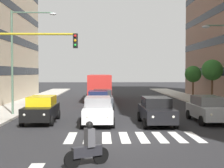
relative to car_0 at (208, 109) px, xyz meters
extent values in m
plane|color=#262628|center=(5.42, 4.65, -0.89)|extent=(180.00, 180.00, 0.00)
cube|color=silver|center=(2.27, 4.65, -0.88)|extent=(0.45, 2.80, 0.01)
cube|color=silver|center=(3.17, 4.65, -0.88)|extent=(0.45, 2.80, 0.01)
cube|color=silver|center=(4.07, 4.65, -0.88)|extent=(0.45, 2.80, 0.01)
cube|color=silver|center=(4.97, 4.65, -0.88)|extent=(0.45, 2.80, 0.01)
cube|color=silver|center=(5.87, 4.65, -0.88)|extent=(0.45, 2.80, 0.01)
cube|color=silver|center=(6.77, 4.65, -0.88)|extent=(0.45, 2.80, 0.01)
cube|color=silver|center=(7.67, 4.65, -0.88)|extent=(0.45, 2.80, 0.01)
cube|color=silver|center=(8.57, 4.65, -0.88)|extent=(0.45, 2.80, 0.01)
cube|color=#B2B7BC|center=(0.00, 0.05, -0.17)|extent=(1.80, 4.40, 0.80)
cube|color=slate|center=(0.00, -0.15, 0.53)|extent=(1.58, 2.46, 0.60)
cylinder|color=black|center=(0.90, 1.50, -0.57)|extent=(0.22, 0.64, 0.64)
cylinder|color=black|center=(-0.90, -1.40, -0.57)|extent=(0.22, 0.64, 0.64)
cylinder|color=black|center=(0.90, -1.40, -0.57)|extent=(0.22, 0.64, 0.64)
sphere|color=white|center=(0.58, 2.20, -0.09)|extent=(0.18, 0.18, 0.18)
cube|color=black|center=(3.58, 0.88, -0.17)|extent=(1.80, 4.40, 0.80)
cube|color=black|center=(3.58, 0.68, 0.53)|extent=(1.58, 2.46, 0.60)
cylinder|color=black|center=(2.68, 2.33, -0.57)|extent=(0.22, 0.64, 0.64)
cylinder|color=black|center=(4.48, 2.33, -0.57)|extent=(0.22, 0.64, 0.64)
cylinder|color=black|center=(2.68, -0.57, -0.57)|extent=(0.22, 0.64, 0.64)
cylinder|color=black|center=(4.48, -0.57, -0.57)|extent=(0.22, 0.64, 0.64)
sphere|color=white|center=(3.01, 3.03, -0.09)|extent=(0.18, 0.18, 0.18)
sphere|color=white|center=(4.16, 3.03, -0.09)|extent=(0.18, 0.18, 0.18)
cube|color=silver|center=(7.25, 0.59, -0.17)|extent=(1.80, 4.40, 0.80)
cube|color=gray|center=(7.25, 0.39, 0.53)|extent=(1.58, 2.46, 0.60)
cylinder|color=black|center=(6.35, 2.04, -0.57)|extent=(0.22, 0.64, 0.64)
cylinder|color=black|center=(8.15, 2.04, -0.57)|extent=(0.22, 0.64, 0.64)
cylinder|color=black|center=(6.35, -0.86, -0.57)|extent=(0.22, 0.64, 0.64)
cylinder|color=black|center=(8.15, -0.86, -0.57)|extent=(0.22, 0.64, 0.64)
sphere|color=white|center=(6.68, 2.74, -0.09)|extent=(0.18, 0.18, 0.18)
sphere|color=white|center=(7.83, 2.74, -0.09)|extent=(0.18, 0.18, 0.18)
cube|color=black|center=(10.97, -0.23, -0.17)|extent=(1.80, 4.40, 0.80)
cube|color=yellow|center=(10.97, -0.43, 0.53)|extent=(1.58, 2.46, 0.60)
cylinder|color=black|center=(10.07, 1.22, -0.57)|extent=(0.22, 0.64, 0.64)
cylinder|color=black|center=(11.87, 1.22, -0.57)|extent=(0.22, 0.64, 0.64)
cylinder|color=black|center=(10.07, -1.68, -0.57)|extent=(0.22, 0.64, 0.64)
cylinder|color=black|center=(11.87, -1.68, -0.57)|extent=(0.22, 0.64, 0.64)
sphere|color=white|center=(10.40, 1.92, -0.09)|extent=(0.18, 0.18, 0.18)
sphere|color=white|center=(11.55, 1.92, -0.09)|extent=(0.18, 0.18, 0.18)
cube|color=#474C51|center=(6.95, -7.91, -0.17)|extent=(1.80, 4.40, 0.80)
cube|color=#343639|center=(6.95, -8.11, 0.53)|extent=(1.58, 2.46, 0.60)
cylinder|color=black|center=(6.05, -6.46, -0.57)|extent=(0.22, 0.64, 0.64)
cylinder|color=black|center=(7.85, -6.46, -0.57)|extent=(0.22, 0.64, 0.64)
cylinder|color=black|center=(6.05, -9.36, -0.57)|extent=(0.22, 0.64, 0.64)
cylinder|color=black|center=(7.85, -9.36, -0.57)|extent=(0.22, 0.64, 0.64)
sphere|color=white|center=(6.38, -5.76, -0.09)|extent=(0.18, 0.18, 0.18)
sphere|color=white|center=(7.53, -5.76, -0.09)|extent=(0.18, 0.18, 0.18)
cube|color=navy|center=(7.33, -6.18, -0.17)|extent=(1.80, 4.40, 0.80)
cube|color=#1D2547|center=(7.33, -6.38, 0.53)|extent=(1.58, 2.46, 0.60)
cylinder|color=black|center=(6.43, -4.73, -0.57)|extent=(0.22, 0.64, 0.64)
cylinder|color=black|center=(8.23, -4.73, -0.57)|extent=(0.22, 0.64, 0.64)
cylinder|color=black|center=(6.43, -7.63, -0.57)|extent=(0.22, 0.64, 0.64)
cylinder|color=black|center=(8.23, -7.63, -0.57)|extent=(0.22, 0.64, 0.64)
sphere|color=white|center=(6.75, -4.03, -0.09)|extent=(0.18, 0.18, 0.18)
sphere|color=white|center=(7.91, -4.03, -0.09)|extent=(0.18, 0.18, 0.18)
cube|color=red|center=(7.25, -16.54, 0.86)|extent=(2.50, 10.50, 2.50)
cube|color=black|center=(7.25, -16.54, 1.41)|extent=(2.52, 9.87, 0.80)
cylinder|color=black|center=(6.00, -12.86, -0.39)|extent=(0.28, 1.00, 1.00)
cylinder|color=black|center=(8.50, -12.86, -0.39)|extent=(0.28, 1.00, 1.00)
cylinder|color=black|center=(6.00, -19.69, -0.39)|extent=(0.28, 1.00, 1.00)
cylinder|color=black|center=(8.50, -19.69, -0.39)|extent=(0.28, 1.00, 1.00)
cylinder|color=black|center=(8.01, 9.69, -0.59)|extent=(0.58, 0.37, 0.60)
cylinder|color=black|center=(7.04, 9.17, -0.59)|extent=(0.58, 0.37, 0.60)
cube|color=#232328|center=(7.52, 9.43, -0.37)|extent=(1.08, 0.73, 0.36)
cube|color=#4C4C51|center=(7.43, 9.38, 0.11)|extent=(0.42, 0.45, 0.64)
sphere|color=black|center=(7.43, 9.38, 0.55)|extent=(0.26, 0.26, 0.26)
cylinder|color=#AD991E|center=(10.57, 3.67, 4.41)|extent=(4.35, 0.12, 0.12)
cube|color=black|center=(8.40, 3.67, 4.06)|extent=(0.24, 0.28, 0.76)
sphere|color=red|center=(8.40, 3.82, 4.30)|extent=(0.14, 0.14, 0.14)
sphere|color=orange|center=(8.40, 3.82, 4.06)|extent=(0.14, 0.14, 0.14)
sphere|color=green|center=(8.40, 3.82, 3.82)|extent=(0.14, 0.14, 0.14)
ellipsoid|color=#B7BCC1|center=(-0.20, -1.25, 5.56)|extent=(0.56, 0.28, 0.20)
cylinder|color=#4C6B56|center=(13.75, -3.43, 3.15)|extent=(0.16, 0.16, 7.77)
cylinder|color=#4C6B56|center=(12.21, -3.43, 6.89)|extent=(3.07, 0.10, 0.10)
ellipsoid|color=#B7BCC1|center=(10.68, -3.43, 6.79)|extent=(0.56, 0.28, 0.20)
cylinder|color=#513823|center=(-4.05, -10.66, 0.64)|extent=(0.20, 0.20, 2.75)
sphere|color=#2D6B28|center=(-4.05, -10.66, 2.65)|extent=(2.11, 2.11, 2.11)
cylinder|color=#513823|center=(-4.04, -17.19, 0.44)|extent=(0.20, 0.20, 2.35)
sphere|color=#2D6B28|center=(-4.04, -17.19, 2.21)|extent=(2.00, 2.00, 2.00)
camera|label=1|loc=(6.99, 20.27, 2.39)|focal=50.07mm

